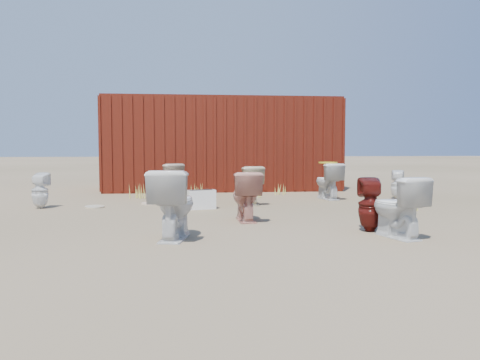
{
  "coord_description": "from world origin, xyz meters",
  "views": [
    {
      "loc": [
        -0.87,
        -7.48,
        1.12
      ],
      "look_at": [
        0.0,
        0.6,
        0.55
      ],
      "focal_mm": 35.0,
      "sensor_mm": 36.0,
      "label": 1
    }
  ],
  "objects": [
    {
      "name": "toilet_back_beige_left",
      "position": [
        -1.36,
        2.42,
        0.39
      ],
      "size": [
        0.78,
        0.88,
        0.78
      ],
      "primitive_type": "imported",
      "rotation": [
        0.0,
        0.0,
        3.71
      ],
      "color": "#C6AD91",
      "rests_on": "ground"
    },
    {
      "name": "toilet_front_a",
      "position": [
        -1.07,
        -1.77,
        0.43
      ],
      "size": [
        0.63,
        0.91,
        0.85
      ],
      "primitive_type": "imported",
      "rotation": [
        0.0,
        0.0,
        2.94
      ],
      "color": "white",
      "rests_on": "ground"
    },
    {
      "name": "toilet_front_c",
      "position": [
        1.68,
        -1.99,
        0.38
      ],
      "size": [
        0.62,
        0.84,
        0.76
      ],
      "primitive_type": "imported",
      "rotation": [
        0.0,
        0.0,
        3.42
      ],
      "color": "white",
      "rests_on": "ground"
    },
    {
      "name": "weed_clump_b",
      "position": [
        0.53,
        2.8,
        0.13
      ],
      "size": [
        0.32,
        0.32,
        0.26
      ],
      "primitive_type": "cone",
      "color": "#C1BE4D",
      "rests_on": "ground"
    },
    {
      "name": "toilet_back_a",
      "position": [
        -3.6,
        1.37,
        0.33
      ],
      "size": [
        0.34,
        0.35,
        0.66
      ],
      "primitive_type": "imported",
      "rotation": [
        0.0,
        0.0,
        2.97
      ],
      "color": "white",
      "rests_on": "ground"
    },
    {
      "name": "toilet_back_yellowlid",
      "position": [
        2.09,
        2.31,
        0.39
      ],
      "size": [
        0.56,
        0.83,
        0.78
      ],
      "primitive_type": "imported",
      "rotation": [
        0.0,
        0.0,
        3.32
      ],
      "color": "silver",
      "rests_on": "ground"
    },
    {
      "name": "weed_clump_d",
      "position": [
        -0.69,
        3.41,
        0.13
      ],
      "size": [
        0.3,
        0.3,
        0.26
      ],
      "primitive_type": "cone",
      "color": "#C1BE4D",
      "rests_on": "ground"
    },
    {
      "name": "toilet_front_pink",
      "position": [
        -0.03,
        -0.46,
        0.38
      ],
      "size": [
        0.45,
        0.76,
        0.76
      ],
      "primitive_type": "imported",
      "rotation": [
        0.0,
        0.0,
        3.18
      ],
      "color": "tan",
      "rests_on": "ground"
    },
    {
      "name": "weed_clump_c",
      "position": [
        2.22,
        2.61,
        0.14
      ],
      "size": [
        0.36,
        0.36,
        0.28
      ],
      "primitive_type": "cone",
      "color": "#C1BE4D",
      "rests_on": "ground"
    },
    {
      "name": "toilet_back_beige_right",
      "position": [
        0.26,
        1.56,
        0.38
      ],
      "size": [
        0.6,
        0.82,
        0.76
      ],
      "primitive_type": "imported",
      "rotation": [
        0.0,
        0.0,
        3.4
      ],
      "color": "beige",
      "rests_on": "ground"
    },
    {
      "name": "toilet_front_maroon",
      "position": [
        1.51,
        -1.54,
        0.36
      ],
      "size": [
        0.38,
        0.38,
        0.72
      ],
      "primitive_type": "imported",
      "rotation": [
        0.0,
        0.0,
        2.97
      ],
      "color": "#59130F",
      "rests_on": "ground"
    },
    {
      "name": "weed_clump_f",
      "position": [
        3.01,
        0.39,
        0.12
      ],
      "size": [
        0.28,
        0.28,
        0.25
      ],
      "primitive_type": "cone",
      "color": "#C1BE4D",
      "rests_on": "ground"
    },
    {
      "name": "loose_tank",
      "position": [
        -0.66,
        0.96,
        0.17
      ],
      "size": [
        0.53,
        0.31,
        0.35
      ],
      "primitive_type": "cube",
      "rotation": [
        0.0,
        0.0,
        0.24
      ],
      "color": "white",
      "rests_on": "ground"
    },
    {
      "name": "loose_lid_near",
      "position": [
        -1.63,
        1.88,
        0.01
      ],
      "size": [
        0.5,
        0.58,
        0.02
      ],
      "primitive_type": "ellipsoid",
      "rotation": [
        0.0,
        0.0,
        -0.27
      ],
      "color": "beige",
      "rests_on": "ground"
    },
    {
      "name": "weed_clump_e",
      "position": [
        1.24,
        3.42,
        0.13
      ],
      "size": [
        0.34,
        0.34,
        0.26
      ],
      "primitive_type": "cone",
      "color": "#C1BE4D",
      "rests_on": "ground"
    },
    {
      "name": "loose_lid_far",
      "position": [
        -2.64,
        1.43,
        0.01
      ],
      "size": [
        0.44,
        0.52,
        0.02
      ],
      "primitive_type": "ellipsoid",
      "rotation": [
        0.0,
        0.0,
        0.17
      ],
      "color": "#BDAD89",
      "rests_on": "ground"
    },
    {
      "name": "shipping_container",
      "position": [
        0.0,
        5.2,
        1.2
      ],
      "size": [
        6.0,
        2.4,
        2.4
      ],
      "primitive_type": "cube",
      "color": "#4E1B0D",
      "rests_on": "ground"
    },
    {
      "name": "ground",
      "position": [
        0.0,
        0.0,
        0.0
      ],
      "size": [
        100.0,
        100.0,
        0.0
      ],
      "primitive_type": "plane",
      "color": "brown",
      "rests_on": "ground"
    },
    {
      "name": "toilet_back_e",
      "position": [
        3.6,
        2.16,
        0.31
      ],
      "size": [
        0.38,
        0.38,
        0.63
      ],
      "primitive_type": "imported",
      "rotation": [
        0.0,
        0.0,
        2.72
      ],
      "color": "white",
      "rests_on": "ground"
    },
    {
      "name": "weed_clump_a",
      "position": [
        -2.03,
        2.93,
        0.15
      ],
      "size": [
        0.36,
        0.36,
        0.3
      ],
      "primitive_type": "cone",
      "color": "#C1BE4D",
      "rests_on": "ground"
    },
    {
      "name": "yellow_lid",
      "position": [
        2.09,
        2.31,
        0.79
      ],
      "size": [
        0.39,
        0.49,
        0.02
      ],
      "primitive_type": "ellipsoid",
      "color": "gold",
      "rests_on": "toilet_back_yellowlid"
    }
  ]
}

